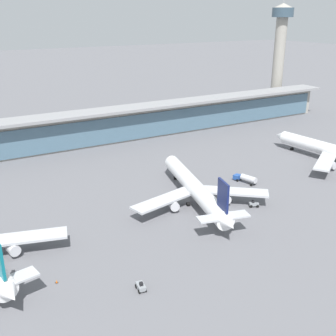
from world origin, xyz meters
TOP-DOWN VIEW (x-y plane):
  - ground_plane at (0.00, 0.00)m, footprint 1200.00×1200.00m
  - airliner_centre_stand at (1.20, -4.11)m, footprint 41.99×55.49m
  - airliner_right_stand at (67.64, -0.68)m, footprint 42.89×56.09m
  - service_truck_under_wing_grey at (14.93, -15.11)m, footprint 3.32×2.83m
  - service_truck_mid_apron_grey at (-32.28, -34.23)m, footprint 2.03×3.04m
  - service_truck_by_tail_blue at (24.98, 0.61)m, footprint 4.44×8.89m
  - terminal_building at (0.00, 68.65)m, footprint 254.56×12.80m
  - control_tower at (116.12, 83.56)m, footprint 12.00×12.00m
  - safety_cone_bravo at (-46.95, -22.97)m, footprint 0.62×0.62m

SIDE VIEW (x-z plane):
  - ground_plane at x=0.00m, z-range 0.00..0.00m
  - safety_cone_bravo at x=-46.95m, z-range -0.03..0.67m
  - service_truck_under_wing_grey at x=14.93m, z-range -0.15..1.90m
  - service_truck_mid_apron_grey at x=-32.28m, z-range -0.15..1.90m
  - service_truck_by_tail_blue at x=24.98m, z-range 0.23..3.18m
  - airliner_centre_stand at x=1.20m, z-range -2.76..12.17m
  - airliner_right_stand at x=67.64m, z-range -2.76..12.17m
  - terminal_building at x=0.00m, z-range 0.27..15.47m
  - control_tower at x=116.12m, z-range 3.03..67.69m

